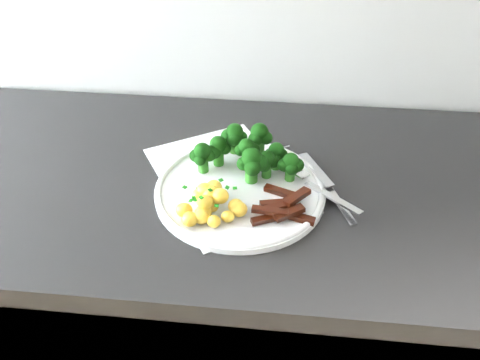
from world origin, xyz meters
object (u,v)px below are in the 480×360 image
Objects in this scene: fork at (322,189)px; knife at (333,196)px; recipe_paper at (227,179)px; broccoli at (247,152)px; plate at (240,190)px; potatoes at (210,202)px; counter at (216,326)px; beef_strips at (283,207)px.

knife is at bearing -6.53° from fork.
recipe_paper is 0.06m from broccoli.
potatoes is (-0.04, -0.06, 0.02)m from plate.
counter is at bearing -171.62° from recipe_paper.
broccoli is (0.01, 0.06, 0.04)m from plate.
fork is (0.20, -0.03, 0.46)m from counter.
fork is 0.02m from knife.
recipe_paper reaches higher than counter.
counter is at bearing -159.20° from broccoli.
knife is at bearing -0.01° from plate.
potatoes is at bearing -163.54° from knife.
potatoes is at bearing -161.18° from fork.
broccoli reaches higher than plate.
counter is 0.50m from fork.
knife is (0.09, 0.05, -0.01)m from beef_strips.
recipe_paper is at bearing 127.91° from plate.
counter is at bearing 152.20° from plate.
potatoes is at bearing -79.40° from counter.
beef_strips reaches higher than counter.
potatoes is 1.11× the size of beef_strips.
plate is at bearing 179.99° from knife.
fork reaches higher than knife.
broccoli is 0.13m from beef_strips.
plate is 2.55× the size of potatoes.
counter is 21.99× the size of beef_strips.
beef_strips is (0.07, -0.11, -0.03)m from broccoli.
counter is 16.29× the size of fork.
plate reaches higher than counter.
broccoli is at bearing 157.71° from fork.
beef_strips is (0.08, -0.05, 0.01)m from plate.
fork is at bearing -22.29° from broccoli.
counter is 0.49m from beef_strips.
knife is at bearing -8.14° from counter.
plate is 0.09m from beef_strips.
broccoli is at bearing 20.80° from counter.
potatoes is 0.22m from knife.
plate is (0.03, -0.04, 0.01)m from recipe_paper.
recipe_paper is at bearing 139.96° from beef_strips.
knife reaches higher than counter.
plate is 1.46× the size of broccoli.
broccoli reaches higher than beef_strips.
counter is 7.77× the size of plate.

